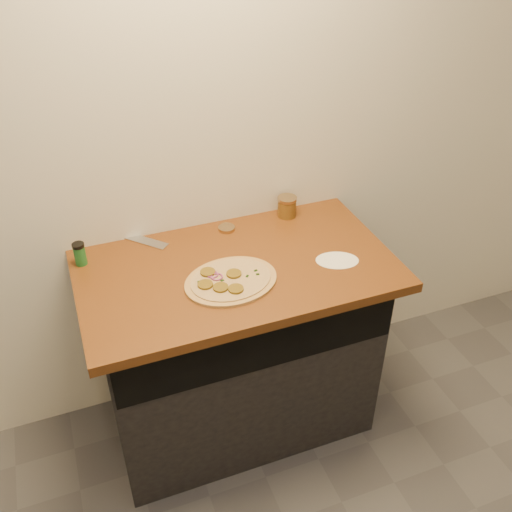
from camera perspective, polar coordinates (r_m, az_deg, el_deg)
name	(u,v)px	position (r m, az deg, el deg)	size (l,w,h in m)	color
cabinet	(236,349)	(2.50, -1.98, -9.29)	(1.10, 0.60, 0.86)	black
countertop	(237,269)	(2.18, -1.95, -1.34)	(1.20, 0.70, 0.04)	brown
pizza	(230,280)	(2.08, -2.61, -2.46)	(0.39, 0.39, 0.02)	tan
chefs_knife	(123,234)	(2.40, -13.19, 2.19)	(0.27, 0.29, 0.02)	#B7BAC1
mason_jar_lid	(227,228)	(2.38, -2.96, 2.78)	(0.07, 0.07, 0.01)	tan
salsa_jar	(287,207)	(2.45, 3.11, 4.97)	(0.08, 0.08, 0.09)	#A01010
spice_shaker	(80,254)	(2.25, -17.21, 0.21)	(0.05, 0.05, 0.09)	#1E6027
flour_spill	(337,260)	(2.22, 8.12, -0.43)	(0.17, 0.17, 0.00)	silver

